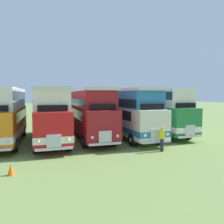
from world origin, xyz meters
name	(u,v)px	position (x,y,z in m)	size (l,w,h in m)	color
ground_plane	(5,144)	(0.00, 0.00, 0.00)	(200.00, 200.00, 0.00)	#7A934C
bus_fifth_in_row	(5,113)	(0.01, 0.20, 2.47)	(2.98, 10.04, 4.49)	orange
bus_sixth_in_row	(50,114)	(3.52, -0.09, 2.36)	(2.74, 11.05, 4.52)	red
bus_seventh_in_row	(89,112)	(7.04, 0.17, 2.36)	(2.87, 10.89, 4.52)	maroon
bus_eighth_in_row	(126,112)	(10.55, -0.22, 2.36)	(2.67, 11.20, 4.52)	silver
bus_ninth_in_row	(157,110)	(14.06, 0.09, 2.47)	(2.75, 9.94, 4.49)	#237538
cone_mid_row	(11,170)	(1.18, -8.05, 0.28)	(0.36, 0.36, 0.56)	orange
marshal_person	(162,139)	(10.72, -6.32, 0.89)	(0.36, 0.24, 1.73)	#23232D
rope_fence_line	(16,120)	(0.00, 11.32, 0.70)	(34.21, 0.08, 1.05)	#8C704C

